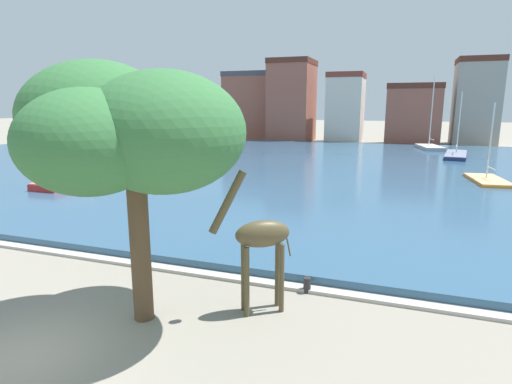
{
  "coord_description": "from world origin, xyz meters",
  "views": [
    {
      "loc": [
        8.2,
        -6.65,
        5.96
      ],
      "look_at": [
        2.32,
        10.09,
        2.2
      ],
      "focal_mm": 29.3,
      "sensor_mm": 36.0,
      "label": 1
    }
  ],
  "objects_px": {
    "shade_tree": "(131,130)",
    "mooring_bollard": "(307,285)",
    "sailboat_green": "(127,163)",
    "sailboat_teal": "(186,154)",
    "sailboat_grey": "(428,148)",
    "sailboat_black": "(219,143)",
    "sailboat_orange": "(485,181)",
    "sailboat_navy": "(456,156)",
    "giraffe_statue": "(258,237)",
    "sailboat_red": "(93,178)"
  },
  "relations": [
    {
      "from": "shade_tree",
      "to": "mooring_bollard",
      "type": "bearing_deg",
      "value": 39.34
    },
    {
      "from": "shade_tree",
      "to": "sailboat_green",
      "type": "bearing_deg",
      "value": 126.97
    },
    {
      "from": "sailboat_green",
      "to": "shade_tree",
      "type": "relative_size",
      "value": 1.08
    },
    {
      "from": "mooring_bollard",
      "to": "sailboat_teal",
      "type": "bearing_deg",
      "value": 125.09
    },
    {
      "from": "sailboat_grey",
      "to": "sailboat_black",
      "type": "distance_m",
      "value": 27.65
    },
    {
      "from": "sailboat_orange",
      "to": "mooring_bollard",
      "type": "bearing_deg",
      "value": -111.27
    },
    {
      "from": "sailboat_navy",
      "to": "mooring_bollard",
      "type": "relative_size",
      "value": 18.32
    },
    {
      "from": "sailboat_grey",
      "to": "shade_tree",
      "type": "xyz_separation_m",
      "value": [
        -9.66,
        -48.08,
        4.85
      ]
    },
    {
      "from": "giraffe_statue",
      "to": "sailboat_black",
      "type": "xyz_separation_m",
      "value": [
        -20.65,
        42.91,
        -1.73
      ]
    },
    {
      "from": "giraffe_statue",
      "to": "sailboat_red",
      "type": "distance_m",
      "value": 23.3
    },
    {
      "from": "sailboat_red",
      "to": "sailboat_teal",
      "type": "relative_size",
      "value": 1.26
    },
    {
      "from": "sailboat_orange",
      "to": "sailboat_red",
      "type": "bearing_deg",
      "value": -161.64
    },
    {
      "from": "sailboat_grey",
      "to": "sailboat_navy",
      "type": "relative_size",
      "value": 1.03
    },
    {
      "from": "giraffe_statue",
      "to": "sailboat_grey",
      "type": "distance_m",
      "value": 47.05
    },
    {
      "from": "sailboat_orange",
      "to": "sailboat_black",
      "type": "distance_m",
      "value": 35.87
    },
    {
      "from": "sailboat_red",
      "to": "sailboat_teal",
      "type": "xyz_separation_m",
      "value": [
        -0.48,
        15.32,
        0.12
      ]
    },
    {
      "from": "sailboat_navy",
      "to": "sailboat_teal",
      "type": "height_order",
      "value": "sailboat_navy"
    },
    {
      "from": "sailboat_navy",
      "to": "sailboat_orange",
      "type": "height_order",
      "value": "sailboat_navy"
    },
    {
      "from": "sailboat_navy",
      "to": "shade_tree",
      "type": "distance_m",
      "value": 42.82
    },
    {
      "from": "sailboat_orange",
      "to": "sailboat_teal",
      "type": "height_order",
      "value": "sailboat_teal"
    },
    {
      "from": "giraffe_statue",
      "to": "sailboat_navy",
      "type": "relative_size",
      "value": 0.49
    },
    {
      "from": "giraffe_statue",
      "to": "sailboat_green",
      "type": "xyz_separation_m",
      "value": [
        -21.0,
        22.5,
        -1.81
      ]
    },
    {
      "from": "sailboat_grey",
      "to": "sailboat_orange",
      "type": "xyz_separation_m",
      "value": [
        2.88,
        -22.82,
        -0.11
      ]
    },
    {
      "from": "sailboat_red",
      "to": "shade_tree",
      "type": "distance_m",
      "value": 22.66
    },
    {
      "from": "sailboat_green",
      "to": "sailboat_teal",
      "type": "xyz_separation_m",
      "value": [
        2.35,
        7.29,
        0.12
      ]
    },
    {
      "from": "sailboat_grey",
      "to": "sailboat_red",
      "type": "height_order",
      "value": "sailboat_grey"
    },
    {
      "from": "sailboat_teal",
      "to": "mooring_bollard",
      "type": "bearing_deg",
      "value": -54.91
    },
    {
      "from": "sailboat_red",
      "to": "mooring_bollard",
      "type": "xyz_separation_m",
      "value": [
        19.25,
        -12.77,
        -0.21
      ]
    },
    {
      "from": "sailboat_navy",
      "to": "mooring_bollard",
      "type": "distance_m",
      "value": 38.39
    },
    {
      "from": "sailboat_red",
      "to": "sailboat_green",
      "type": "distance_m",
      "value": 8.51
    },
    {
      "from": "sailboat_orange",
      "to": "sailboat_green",
      "type": "relative_size",
      "value": 0.79
    },
    {
      "from": "sailboat_grey",
      "to": "sailboat_red",
      "type": "relative_size",
      "value": 0.98
    },
    {
      "from": "sailboat_red",
      "to": "sailboat_teal",
      "type": "height_order",
      "value": "sailboat_red"
    },
    {
      "from": "sailboat_navy",
      "to": "sailboat_green",
      "type": "distance_m",
      "value": 34.55
    },
    {
      "from": "sailboat_orange",
      "to": "mooring_bollard",
      "type": "height_order",
      "value": "sailboat_orange"
    },
    {
      "from": "giraffe_statue",
      "to": "sailboat_orange",
      "type": "xyz_separation_m",
      "value": [
        9.64,
        23.7,
        -1.94
      ]
    },
    {
      "from": "sailboat_red",
      "to": "sailboat_green",
      "type": "bearing_deg",
      "value": 109.4
    },
    {
      "from": "sailboat_green",
      "to": "mooring_bollard",
      "type": "relative_size",
      "value": 15.29
    },
    {
      "from": "sailboat_navy",
      "to": "shade_tree",
      "type": "height_order",
      "value": "sailboat_navy"
    },
    {
      "from": "sailboat_navy",
      "to": "sailboat_black",
      "type": "bearing_deg",
      "value": 172.95
    },
    {
      "from": "shade_tree",
      "to": "sailboat_navy",
      "type": "bearing_deg",
      "value": 73.43
    },
    {
      "from": "giraffe_statue",
      "to": "sailboat_teal",
      "type": "bearing_deg",
      "value": 122.05
    },
    {
      "from": "sailboat_navy",
      "to": "sailboat_red",
      "type": "height_order",
      "value": "sailboat_red"
    },
    {
      "from": "sailboat_navy",
      "to": "mooring_bollard",
      "type": "bearing_deg",
      "value": -102.26
    },
    {
      "from": "sailboat_navy",
      "to": "giraffe_statue",
      "type": "bearing_deg",
      "value": -103.25
    },
    {
      "from": "sailboat_grey",
      "to": "shade_tree",
      "type": "relative_size",
      "value": 1.33
    },
    {
      "from": "sailboat_teal",
      "to": "mooring_bollard",
      "type": "height_order",
      "value": "sailboat_teal"
    },
    {
      "from": "sailboat_green",
      "to": "mooring_bollard",
      "type": "distance_m",
      "value": 30.33
    },
    {
      "from": "sailboat_grey",
      "to": "sailboat_red",
      "type": "distance_m",
      "value": 40.62
    },
    {
      "from": "giraffe_statue",
      "to": "sailboat_teal",
      "type": "relative_size",
      "value": 0.59
    }
  ]
}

